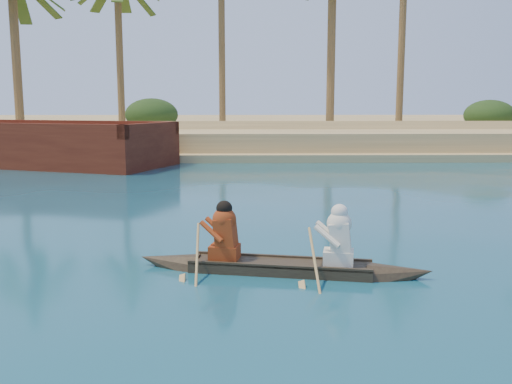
{
  "coord_description": "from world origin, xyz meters",
  "views": [
    {
      "loc": [
        7.41,
        -4.39,
        2.71
      ],
      "look_at": [
        7.63,
        6.19,
        1.08
      ],
      "focal_mm": 40.0,
      "sensor_mm": 36.0,
      "label": 1
    }
  ],
  "objects": [
    {
      "name": "sandy_embankment",
      "position": [
        0.0,
        46.89,
        0.53
      ],
      "size": [
        150.0,
        51.0,
        1.5
      ],
      "color": "#D4B678",
      "rests_on": "ground"
    },
    {
      "name": "palm_grove",
      "position": [
        0.0,
        35.0,
        8.0
      ],
      "size": [
        110.0,
        14.0,
        16.0
      ],
      "primitive_type": null,
      "color": "#33531D",
      "rests_on": "ground"
    },
    {
      "name": "shrub_cluster",
      "position": [
        0.0,
        31.5,
        1.2
      ],
      "size": [
        100.0,
        6.0,
        2.4
      ],
      "primitive_type": null,
      "color": "#1A3413",
      "rests_on": "ground"
    },
    {
      "name": "canoe",
      "position": [
        8.0,
        4.59,
        0.26
      ],
      "size": [
        4.85,
        1.58,
        1.33
      ],
      "rotation": [
        0.0,
        0.0,
        -0.2
      ],
      "color": "#382F1F",
      "rests_on": "ground"
    },
    {
      "name": "barge_mid",
      "position": [
        -2.76,
        22.0,
        0.8
      ],
      "size": [
        14.43,
        9.05,
        2.28
      ],
      "rotation": [
        0.0,
        0.0,
        -0.36
      ],
      "color": "#5F2414",
      "rests_on": "ground"
    }
  ]
}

